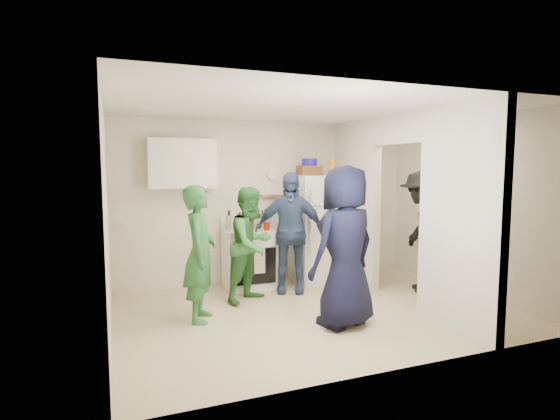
{
  "coord_description": "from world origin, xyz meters",
  "views": [
    {
      "loc": [
        -2.34,
        -4.81,
        1.8
      ],
      "look_at": [
        -0.33,
        0.4,
        1.25
      ],
      "focal_mm": 28.0,
      "sensor_mm": 36.0,
      "label": 1
    }
  ],
  "objects_px": {
    "yellow_cup_stack_top": "(332,167)",
    "stove": "(249,258)",
    "person_navy": "(345,246)",
    "person_nook": "(422,231)",
    "blue_bowl": "(309,162)",
    "wicker_basket": "(309,171)",
    "fridge": "(316,229)",
    "person_green_center": "(251,244)",
    "person_denim": "(290,232)",
    "person_green_left": "(200,253)"
  },
  "relations": [
    {
      "from": "fridge",
      "to": "yellow_cup_stack_top",
      "type": "height_order",
      "value": "yellow_cup_stack_top"
    },
    {
      "from": "fridge",
      "to": "wicker_basket",
      "type": "xyz_separation_m",
      "value": [
        -0.1,
        0.05,
        0.91
      ]
    },
    {
      "from": "stove",
      "to": "fridge",
      "type": "relative_size",
      "value": 0.52
    },
    {
      "from": "yellow_cup_stack_top",
      "to": "person_denim",
      "type": "distance_m",
      "value": 1.3
    },
    {
      "from": "fridge",
      "to": "person_green_left",
      "type": "bearing_deg",
      "value": -151.02
    },
    {
      "from": "wicker_basket",
      "to": "person_green_center",
      "type": "xyz_separation_m",
      "value": [
        -1.16,
        -0.67,
        -0.98
      ]
    },
    {
      "from": "fridge",
      "to": "person_green_left",
      "type": "relative_size",
      "value": 1.05
    },
    {
      "from": "wicker_basket",
      "to": "person_green_center",
      "type": "height_order",
      "value": "wicker_basket"
    },
    {
      "from": "yellow_cup_stack_top",
      "to": "person_nook",
      "type": "distance_m",
      "value": 1.64
    },
    {
      "from": "yellow_cup_stack_top",
      "to": "person_green_left",
      "type": "xyz_separation_m",
      "value": [
        -2.27,
        -1.03,
        -1.0
      ]
    },
    {
      "from": "person_green_center",
      "to": "blue_bowl",
      "type": "bearing_deg",
      "value": -1.83
    },
    {
      "from": "person_navy",
      "to": "person_denim",
      "type": "bearing_deg",
      "value": -104.88
    },
    {
      "from": "stove",
      "to": "person_green_center",
      "type": "height_order",
      "value": "person_green_center"
    },
    {
      "from": "stove",
      "to": "person_green_left",
      "type": "xyz_separation_m",
      "value": [
        -0.94,
        -1.16,
        0.36
      ]
    },
    {
      "from": "blue_bowl",
      "to": "person_green_center",
      "type": "relative_size",
      "value": 0.16
    },
    {
      "from": "fridge",
      "to": "person_nook",
      "type": "xyz_separation_m",
      "value": [
        1.19,
        -1.06,
        0.04
      ]
    },
    {
      "from": "stove",
      "to": "person_nook",
      "type": "xyz_separation_m",
      "value": [
        2.29,
        -1.09,
        0.44
      ]
    },
    {
      "from": "blue_bowl",
      "to": "person_nook",
      "type": "relative_size",
      "value": 0.14
    },
    {
      "from": "yellow_cup_stack_top",
      "to": "person_navy",
      "type": "distance_m",
      "value": 2.15
    },
    {
      "from": "person_navy",
      "to": "person_nook",
      "type": "bearing_deg",
      "value": -171.74
    },
    {
      "from": "wicker_basket",
      "to": "person_navy",
      "type": "height_order",
      "value": "same"
    },
    {
      "from": "person_green_left",
      "to": "person_denim",
      "type": "xyz_separation_m",
      "value": [
        1.42,
        0.71,
        0.07
      ]
    },
    {
      "from": "person_green_left",
      "to": "person_denim",
      "type": "distance_m",
      "value": 1.59
    },
    {
      "from": "stove",
      "to": "person_navy",
      "type": "height_order",
      "value": "person_navy"
    },
    {
      "from": "wicker_basket",
      "to": "person_nook",
      "type": "distance_m",
      "value": 1.91
    },
    {
      "from": "fridge",
      "to": "person_navy",
      "type": "relative_size",
      "value": 0.92
    },
    {
      "from": "fridge",
      "to": "person_green_left",
      "type": "height_order",
      "value": "fridge"
    },
    {
      "from": "wicker_basket",
      "to": "person_green_left",
      "type": "relative_size",
      "value": 0.22
    },
    {
      "from": "fridge",
      "to": "person_denim",
      "type": "distance_m",
      "value": 0.75
    },
    {
      "from": "stove",
      "to": "wicker_basket",
      "type": "distance_m",
      "value": 1.65
    },
    {
      "from": "person_green_center",
      "to": "person_navy",
      "type": "relative_size",
      "value": 0.84
    },
    {
      "from": "stove",
      "to": "person_navy",
      "type": "distance_m",
      "value": 2.06
    },
    {
      "from": "fridge",
      "to": "person_green_center",
      "type": "relative_size",
      "value": 1.09
    },
    {
      "from": "person_green_left",
      "to": "person_denim",
      "type": "bearing_deg",
      "value": -43.98
    },
    {
      "from": "wicker_basket",
      "to": "person_nook",
      "type": "bearing_deg",
      "value": -40.67
    },
    {
      "from": "wicker_basket",
      "to": "person_denim",
      "type": "relative_size",
      "value": 0.2
    },
    {
      "from": "blue_bowl",
      "to": "person_navy",
      "type": "bearing_deg",
      "value": -103.21
    },
    {
      "from": "person_navy",
      "to": "fridge",
      "type": "bearing_deg",
      "value": -123.81
    },
    {
      "from": "yellow_cup_stack_top",
      "to": "person_green_center",
      "type": "relative_size",
      "value": 0.16
    },
    {
      "from": "fridge",
      "to": "person_green_left",
      "type": "xyz_separation_m",
      "value": [
        -2.05,
        -1.13,
        -0.04
      ]
    },
    {
      "from": "person_green_left",
      "to": "person_green_center",
      "type": "relative_size",
      "value": 1.03
    },
    {
      "from": "stove",
      "to": "person_navy",
      "type": "xyz_separation_m",
      "value": [
        0.55,
        -1.93,
        0.47
      ]
    },
    {
      "from": "person_navy",
      "to": "person_nook",
      "type": "height_order",
      "value": "person_navy"
    },
    {
      "from": "person_nook",
      "to": "blue_bowl",
      "type": "bearing_deg",
      "value": -104.16
    },
    {
      "from": "yellow_cup_stack_top",
      "to": "stove",
      "type": "bearing_deg",
      "value": 174.39
    },
    {
      "from": "blue_bowl",
      "to": "person_denim",
      "type": "bearing_deg",
      "value": -138.12
    },
    {
      "from": "person_green_left",
      "to": "yellow_cup_stack_top",
      "type": "bearing_deg",
      "value": -46.12
    },
    {
      "from": "stove",
      "to": "wicker_basket",
      "type": "bearing_deg",
      "value": 1.14
    },
    {
      "from": "wicker_basket",
      "to": "person_navy",
      "type": "relative_size",
      "value": 0.19
    },
    {
      "from": "wicker_basket",
      "to": "blue_bowl",
      "type": "height_order",
      "value": "blue_bowl"
    }
  ]
}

